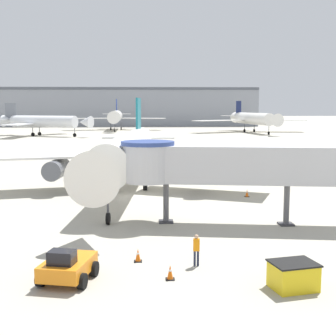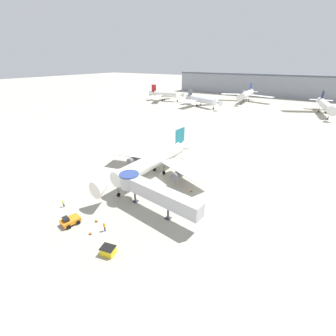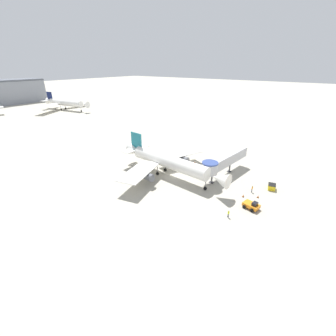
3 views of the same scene
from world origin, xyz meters
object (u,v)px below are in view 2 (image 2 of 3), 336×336
background_jet_red_tail (165,94)px  background_jet_gray_tail (201,100)px  service_container_yellow (108,251)px  background_jet_blue_tail (246,94)px  traffic_cone_near_nose (96,220)px  pushback_tug_orange (70,220)px  traffic_cone_apron_front (90,233)px  traffic_cone_starboard_wing (191,190)px  ground_crew_marshaller (63,203)px  jet_bridge (152,191)px  ground_crew_wing_walker (104,226)px  background_jet_navy_tail (325,105)px  main_airplane (153,161)px

background_jet_red_tail → background_jet_gray_tail: (32.13, -7.11, -0.47)m
service_container_yellow → background_jet_blue_tail: bearing=97.0°
service_container_yellow → traffic_cone_near_nose: bearing=150.0°
pushback_tug_orange → traffic_cone_apron_front: (5.27, 0.06, -0.44)m
traffic_cone_starboard_wing → ground_crew_marshaller: bearing=-135.8°
jet_bridge → traffic_cone_apron_front: size_ratio=25.52×
traffic_cone_apron_front → background_jet_gray_tail: size_ratio=0.03×
ground_crew_wing_walker → background_jet_blue_tail: background_jet_blue_tail is taller
ground_crew_wing_walker → background_jet_navy_tail: (33.51, 135.25, 3.76)m
ground_crew_wing_walker → background_jet_gray_tail: background_jet_gray_tail is taller
traffic_cone_near_nose → background_jet_red_tail: size_ratio=0.03×
background_jet_gray_tail → main_airplane: bearing=-138.4°
pushback_tug_orange → background_jet_gray_tail: 124.27m
jet_bridge → traffic_cone_starboard_wing: (3.51, 10.62, -4.24)m
pushback_tug_orange → service_container_yellow: bearing=4.9°
jet_bridge → background_jet_blue_tail: (-18.32, 143.24, 0.61)m
main_airplane → background_jet_gray_tail: bearing=111.7°
jet_bridge → background_jet_navy_tail: size_ratio=0.48×
service_container_yellow → ground_crew_marshaller: size_ratio=1.53×
traffic_cone_starboard_wing → ground_crew_wing_walker: bearing=-109.6°
jet_bridge → traffic_cone_near_nose: jet_bridge is taller
traffic_cone_near_nose → background_jet_blue_tail: bearing=94.3°
traffic_cone_near_nose → background_jet_red_tail: background_jet_red_tail is taller
background_jet_navy_tail → traffic_cone_starboard_wing: bearing=-111.7°
traffic_cone_starboard_wing → ground_crew_marshaller: size_ratio=0.46×
ground_crew_wing_walker → background_jet_navy_tail: background_jet_navy_tail is taller
main_airplane → traffic_cone_apron_front: size_ratio=43.67×
jet_bridge → ground_crew_marshaller: size_ratio=11.92×
background_jet_gray_tail → background_jet_blue_tail: bearing=-6.6°
pushback_tug_orange → ground_crew_marshaller: bearing=166.8°
pushback_tug_orange → background_jet_gray_tail: background_jet_gray_tail is taller
traffic_cone_near_nose → main_airplane: bearing=94.0°
pushback_tug_orange → traffic_cone_near_nose: bearing=52.3°
ground_crew_marshaller → background_jet_red_tail: bearing=7.4°
main_airplane → jet_bridge: 15.18m
pushback_tug_orange → traffic_cone_starboard_wing: pushback_tug_orange is taller
background_jet_red_tail → background_jet_gray_tail: background_jet_red_tail is taller
background_jet_gray_tail → pushback_tug_orange: bearing=-142.6°
pushback_tug_orange → service_container_yellow: 11.35m
traffic_cone_starboard_wing → traffic_cone_apron_front: traffic_cone_apron_front is taller
ground_crew_wing_walker → background_jet_gray_tail: bearing=-71.6°
traffic_cone_apron_front → background_jet_gray_tail: (-33.31, 120.95, 4.04)m
background_jet_blue_tail → jet_bridge: bearing=-84.3°
traffic_cone_starboard_wing → background_jet_blue_tail: bearing=99.3°
pushback_tug_orange → ground_crew_marshaller: size_ratio=2.21×
jet_bridge → background_jet_red_tail: background_jet_red_tail is taller
background_jet_navy_tail → background_jet_gray_tail: (-68.39, -16.28, -0.41)m
background_jet_gray_tail → ground_crew_wing_walker: bearing=-139.3°
service_container_yellow → traffic_cone_near_nose: (-7.70, 4.45, -0.32)m
pushback_tug_orange → background_jet_red_tail: background_jet_red_tail is taller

